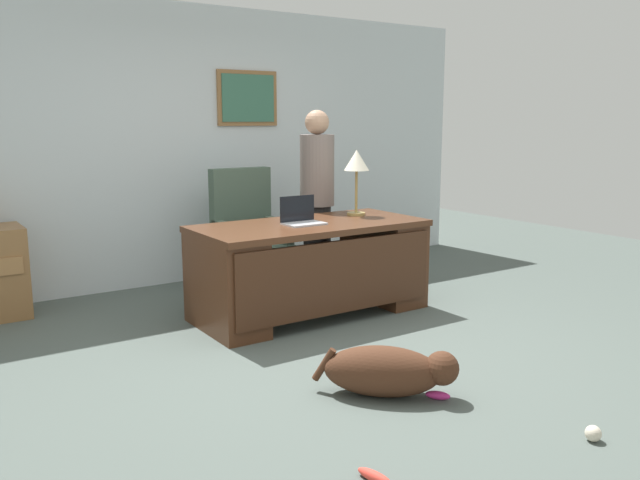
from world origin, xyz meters
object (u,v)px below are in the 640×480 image
at_px(dog_lying, 388,371).
at_px(dog_toy_plush, 375,477).
at_px(desk, 312,265).
at_px(dog_toy_ball, 593,433).
at_px(person_standing, 317,199).
at_px(armchair, 249,238).
at_px(dog_toy_bone, 438,395).
at_px(laptop, 301,217).
at_px(desk_lamp, 357,164).

relative_size(dog_lying, dog_toy_plush, 3.65).
relative_size(desk, dog_toy_ball, 22.96).
relative_size(dog_lying, dog_toy_ball, 8.55).
relative_size(person_standing, dog_lying, 2.39).
relative_size(dog_toy_ball, dog_toy_plush, 0.43).
relative_size(desk, armchair, 1.65).
distance_m(armchair, dog_toy_plush, 3.53).
height_order(desk, armchair, armchair).
height_order(dog_toy_bone, dog_toy_plush, same).
distance_m(laptop, dog_toy_ball, 2.77).
xyz_separation_m(desk, person_standing, (0.49, 0.67, 0.45)).
xyz_separation_m(dog_lying, dog_toy_ball, (0.51, -1.01, -0.11)).
xyz_separation_m(dog_toy_bone, dog_toy_plush, (-0.86, -0.49, 0.00)).
bearing_deg(person_standing, desk, -126.36).
xyz_separation_m(armchair, laptop, (-0.03, -0.98, 0.32)).
distance_m(desk, dog_toy_bone, 1.89).
height_order(person_standing, laptop, person_standing).
relative_size(armchair, laptop, 3.60).
xyz_separation_m(desk, dog_toy_bone, (-0.31, -1.82, -0.40)).
xyz_separation_m(laptop, desk_lamp, (0.67, 0.15, 0.39)).
bearing_deg(dog_toy_bone, armchair, 84.86).
distance_m(desk, armchair, 1.01).
height_order(desk, desk_lamp, desk_lamp).
xyz_separation_m(person_standing, dog_lying, (-1.02, -2.29, -0.72)).
height_order(desk_lamp, dog_toy_bone, desk_lamp).
bearing_deg(dog_toy_ball, armchair, 90.76).
bearing_deg(armchair, dog_lying, -99.98).
bearing_deg(dog_toy_bone, dog_toy_ball, -69.48).
bearing_deg(dog_toy_bone, desk, 80.23).
distance_m(laptop, desk_lamp, 0.79).
bearing_deg(dog_toy_ball, desk, 89.74).
relative_size(desk_lamp, dog_toy_ball, 6.93).
xyz_separation_m(desk_lamp, dog_toy_ball, (-0.59, -2.80, -1.18)).
distance_m(desk, person_standing, 0.95).
relative_size(person_standing, laptop, 5.29).
bearing_deg(person_standing, armchair, 149.17).
bearing_deg(dog_toy_bone, laptop, 83.08).
bearing_deg(dog_toy_ball, desk_lamp, 78.10).
xyz_separation_m(armchair, dog_toy_bone, (-0.25, -2.82, -0.48)).
bearing_deg(dog_toy_plush, person_standing, 60.85).
height_order(dog_toy_ball, dog_toy_plush, dog_toy_ball).
height_order(desk, laptop, laptop).
bearing_deg(dog_toy_bone, dog_toy_plush, -150.27).
relative_size(person_standing, dog_toy_plush, 8.71).
xyz_separation_m(desk, dog_toy_plush, (-1.17, -2.31, -0.40)).
height_order(desk, dog_toy_ball, desk).
distance_m(desk, dog_lying, 1.72).
distance_m(armchair, dog_toy_bone, 2.88).
distance_m(desk_lamp, dog_toy_ball, 3.10).
relative_size(armchair, dog_lying, 1.63).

